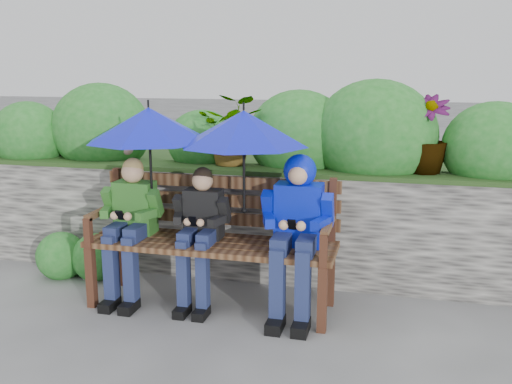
% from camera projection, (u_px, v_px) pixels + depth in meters
% --- Properties ---
extents(ground, '(60.00, 60.00, 0.00)m').
position_uv_depth(ground, '(253.00, 309.00, 4.62)').
color(ground, '#5C5C5C').
rests_on(ground, ground).
extents(garden_backdrop, '(8.00, 2.88, 1.86)m').
position_uv_depth(garden_backdrop, '(289.00, 193.00, 6.00)').
color(garden_backdrop, '#3B3937').
rests_on(garden_backdrop, ground).
extents(park_bench, '(2.01, 0.59, 1.06)m').
position_uv_depth(park_bench, '(214.00, 232.00, 4.64)').
color(park_bench, '#462518').
rests_on(park_bench, ground).
extents(boy_left, '(0.49, 0.57, 1.19)m').
position_uv_depth(boy_left, '(130.00, 220.00, 4.70)').
color(boy_left, '#2F5E21').
rests_on(boy_left, ground).
extents(boy_middle, '(0.45, 0.52, 1.14)m').
position_uv_depth(boy_middle, '(200.00, 228.00, 4.56)').
color(boy_middle, black).
rests_on(boy_middle, ground).
extents(boy_right, '(0.54, 0.66, 1.27)m').
position_uv_depth(boy_right, '(297.00, 221.00, 4.35)').
color(boy_right, '#0017B6').
rests_on(boy_right, ground).
extents(umbrella_left, '(1.02, 1.02, 0.90)m').
position_uv_depth(umbrella_left, '(149.00, 124.00, 4.56)').
color(umbrella_left, '#0C16D5').
rests_on(umbrella_left, ground).
extents(umbrella_right, '(1.01, 1.01, 0.87)m').
position_uv_depth(umbrella_right, '(244.00, 128.00, 4.37)').
color(umbrella_right, '#0C16D5').
rests_on(umbrella_right, ground).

